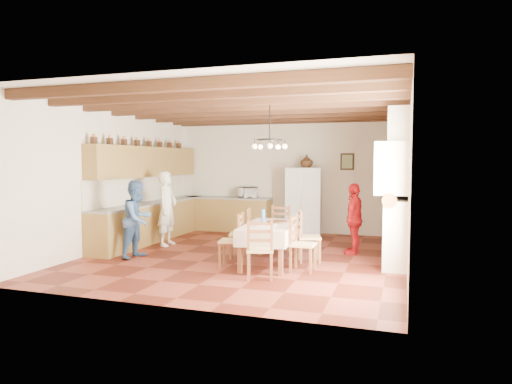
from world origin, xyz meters
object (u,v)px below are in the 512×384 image
(chair_end_near, at_px, (260,249))
(person_woman_red, at_px, (354,219))
(person_woman_blue, at_px, (138,219))
(chair_right_far, at_px, (309,236))
(chair_end_far, at_px, (278,229))
(chair_right_near, at_px, (303,243))
(hutch, at_px, (396,197))
(refrigerator, at_px, (304,202))
(chair_left_near, at_px, (231,240))
(microwave, at_px, (248,192))
(dining_table, at_px, (269,229))
(chair_left_far, at_px, (240,233))
(person_man, at_px, (167,208))

(chair_end_near, bearing_deg, person_woman_red, -133.94)
(person_woman_blue, xyz_separation_m, person_woman_red, (3.95, 1.66, -0.04))
(chair_right_far, bearing_deg, chair_end_far, 34.11)
(chair_right_near, bearing_deg, person_woman_blue, 89.41)
(hutch, relative_size, chair_end_far, 2.21)
(refrigerator, height_order, chair_end_far, refrigerator)
(refrigerator, bearing_deg, hutch, -15.48)
(person_woman_blue, relative_size, person_woman_red, 1.05)
(chair_left_near, relative_size, person_woman_red, 0.67)
(chair_left_near, bearing_deg, microwave, -175.26)
(dining_table, bearing_deg, chair_end_near, -82.32)
(chair_right_near, height_order, chair_end_near, same)
(hutch, height_order, microwave, hutch)
(chair_left_near, bearing_deg, person_woman_red, 122.81)
(hutch, height_order, chair_right_near, hutch)
(chair_left_far, xyz_separation_m, chair_right_far, (1.34, 0.09, 0.00))
(chair_end_near, bearing_deg, person_man, -53.32)
(chair_left_near, height_order, chair_end_far, same)
(chair_end_far, bearing_deg, person_woman_red, 20.36)
(hutch, distance_m, chair_right_far, 2.97)
(refrigerator, height_order, person_woman_red, refrigerator)
(microwave, bearing_deg, person_woman_red, -53.24)
(chair_left_far, bearing_deg, hutch, 117.66)
(chair_right_near, bearing_deg, person_woman_red, -19.59)
(chair_end_far, height_order, person_woman_red, person_woman_red)
(chair_left_far, bearing_deg, chair_right_near, 48.99)
(chair_right_far, bearing_deg, dining_table, 107.70)
(dining_table, height_order, person_woman_red, person_woman_red)
(chair_left_near, relative_size, person_man, 0.58)
(chair_left_near, distance_m, chair_right_near, 1.29)
(refrigerator, bearing_deg, chair_right_near, -84.94)
(chair_left_far, distance_m, chair_right_near, 1.54)
(refrigerator, height_order, chair_left_far, refrigerator)
(refrigerator, bearing_deg, chair_left_near, -105.03)
(hutch, height_order, dining_table, hutch)
(refrigerator, distance_m, chair_right_near, 3.70)
(hutch, bearing_deg, refrigerator, 169.38)
(person_woman_blue, bearing_deg, chair_end_near, -98.67)
(person_woman_red, bearing_deg, chair_end_far, -66.52)
(dining_table, height_order, microwave, microwave)
(person_woman_red, bearing_deg, hutch, 162.94)
(chair_end_near, bearing_deg, hutch, -133.95)
(microwave, bearing_deg, person_man, -132.60)
(person_man, bearing_deg, chair_left_far, -113.15)
(chair_left_far, relative_size, person_man, 0.58)
(chair_end_far, bearing_deg, refrigerator, 95.00)
(chair_left_near, xyz_separation_m, person_woman_blue, (-2.00, 0.15, 0.27))
(chair_right_near, distance_m, microwave, 4.48)
(chair_right_near, relative_size, microwave, 1.90)
(chair_end_near, distance_m, person_woman_red, 2.72)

